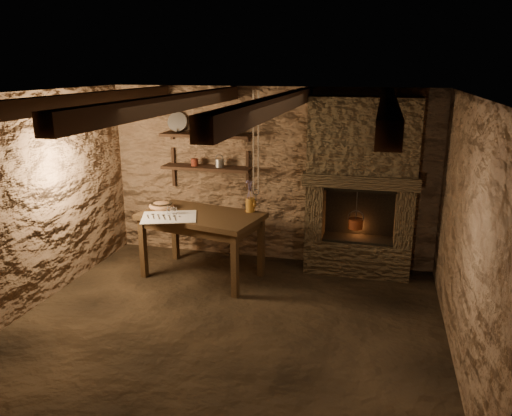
% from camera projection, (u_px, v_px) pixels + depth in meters
% --- Properties ---
extents(floor, '(4.50, 4.50, 0.00)m').
position_uv_depth(floor, '(228.00, 324.00, 5.33)').
color(floor, black).
rests_on(floor, ground).
extents(back_wall, '(4.50, 0.04, 2.40)m').
position_uv_depth(back_wall, '(269.00, 176.00, 6.87)').
color(back_wall, brown).
rests_on(back_wall, floor).
extents(front_wall, '(4.50, 0.04, 2.40)m').
position_uv_depth(front_wall, '(130.00, 306.00, 3.13)').
color(front_wall, brown).
rests_on(front_wall, floor).
extents(left_wall, '(0.04, 4.00, 2.40)m').
position_uv_depth(left_wall, '(32.00, 202.00, 5.53)').
color(left_wall, brown).
rests_on(left_wall, floor).
extents(right_wall, '(0.04, 4.00, 2.40)m').
position_uv_depth(right_wall, '(465.00, 234.00, 4.47)').
color(right_wall, brown).
rests_on(right_wall, floor).
extents(ceiling, '(4.50, 4.00, 0.04)m').
position_uv_depth(ceiling, '(224.00, 94.00, 4.67)').
color(ceiling, black).
rests_on(ceiling, back_wall).
extents(beam_far_left, '(0.14, 3.95, 0.16)m').
position_uv_depth(beam_far_left, '(82.00, 101.00, 5.05)').
color(beam_far_left, black).
rests_on(beam_far_left, ceiling).
extents(beam_mid_left, '(0.14, 3.95, 0.16)m').
position_uv_depth(beam_mid_left, '(174.00, 103.00, 4.81)').
color(beam_mid_left, black).
rests_on(beam_mid_left, ceiling).
extents(beam_mid_right, '(0.14, 3.95, 0.16)m').
position_uv_depth(beam_mid_right, '(276.00, 105.00, 4.58)').
color(beam_mid_right, black).
rests_on(beam_mid_right, ceiling).
extents(beam_far_right, '(0.14, 3.95, 0.16)m').
position_uv_depth(beam_far_right, '(388.00, 107.00, 4.35)').
color(beam_far_right, black).
rests_on(beam_far_right, ceiling).
extents(shelf_lower, '(1.25, 0.30, 0.04)m').
position_uv_depth(shelf_lower, '(207.00, 168.00, 6.89)').
color(shelf_lower, black).
rests_on(shelf_lower, back_wall).
extents(shelf_upper, '(1.25, 0.30, 0.04)m').
position_uv_depth(shelf_upper, '(206.00, 135.00, 6.77)').
color(shelf_upper, black).
rests_on(shelf_upper, back_wall).
extents(hearth, '(1.43, 0.51, 2.30)m').
position_uv_depth(hearth, '(361.00, 182.00, 6.35)').
color(hearth, '#372A1B').
rests_on(hearth, floor).
extents(work_table, '(1.64, 1.15, 0.85)m').
position_uv_depth(work_table, '(202.00, 243.00, 6.42)').
color(work_table, '#301F11').
rests_on(work_table, floor).
extents(linen_cloth, '(0.80, 0.73, 0.01)m').
position_uv_depth(linen_cloth, '(169.00, 217.00, 6.15)').
color(linen_cloth, white).
rests_on(linen_cloth, work_table).
extents(pewter_cutlery_row, '(0.59, 0.39, 0.01)m').
position_uv_depth(pewter_cutlery_row, '(168.00, 217.00, 6.13)').
color(pewter_cutlery_row, gray).
rests_on(pewter_cutlery_row, linen_cloth).
extents(drinking_glasses, '(0.21, 0.06, 0.09)m').
position_uv_depth(drinking_glasses, '(175.00, 211.00, 6.25)').
color(drinking_glasses, white).
rests_on(drinking_glasses, linen_cloth).
extents(stoneware_jug, '(0.15, 0.15, 0.41)m').
position_uv_depth(stoneware_jug, '(250.00, 198.00, 6.35)').
color(stoneware_jug, '#A3661F').
rests_on(stoneware_jug, work_table).
extents(wooden_bowl, '(0.43, 0.43, 0.12)m').
position_uv_depth(wooden_bowl, '(162.00, 206.00, 6.51)').
color(wooden_bowl, '#A06D45').
rests_on(wooden_bowl, work_table).
extents(iron_stockpot, '(0.30, 0.30, 0.18)m').
position_uv_depth(iron_stockpot, '(222.00, 128.00, 6.68)').
color(iron_stockpot, '#32302D').
rests_on(iron_stockpot, shelf_upper).
extents(tin_pan, '(0.28, 0.14, 0.27)m').
position_uv_depth(tin_pan, '(178.00, 122.00, 6.92)').
color(tin_pan, '#A2A29D').
rests_on(tin_pan, shelf_upper).
extents(small_kettle, '(0.18, 0.15, 0.17)m').
position_uv_depth(small_kettle, '(219.00, 163.00, 6.82)').
color(small_kettle, '#A2A29D').
rests_on(small_kettle, shelf_lower).
extents(rusty_tin, '(0.11, 0.11, 0.10)m').
position_uv_depth(rusty_tin, '(195.00, 162.00, 6.91)').
color(rusty_tin, '#571B11').
rests_on(rusty_tin, shelf_lower).
extents(red_pot, '(0.23, 0.23, 0.54)m').
position_uv_depth(red_pot, '(356.00, 223.00, 6.46)').
color(red_pot, maroon).
rests_on(red_pot, hearth).
extents(hanging_ropes, '(0.08, 0.08, 1.20)m').
position_uv_depth(hanging_ropes, '(256.00, 142.00, 5.80)').
color(hanging_ropes, tan).
rests_on(hanging_ropes, ceiling).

